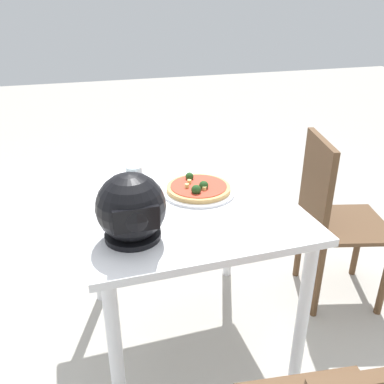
% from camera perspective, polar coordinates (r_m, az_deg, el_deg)
% --- Properties ---
extents(ground_plane, '(14.00, 14.00, 0.00)m').
position_cam_1_polar(ground_plane, '(2.14, -0.81, -19.03)').
color(ground_plane, '#B2ADA3').
extents(dining_table, '(0.86, 0.90, 0.73)m').
position_cam_1_polar(dining_table, '(1.75, -0.93, -4.08)').
color(dining_table, white).
rests_on(dining_table, ground).
extents(pizza_plate, '(0.31, 0.31, 0.01)m').
position_cam_1_polar(pizza_plate, '(1.77, 0.92, 0.12)').
color(pizza_plate, white).
rests_on(pizza_plate, dining_table).
extents(pizza, '(0.28, 0.28, 0.05)m').
position_cam_1_polar(pizza, '(1.76, 0.89, 0.65)').
color(pizza, tan).
rests_on(pizza, pizza_plate).
extents(motorcycle_helmet, '(0.24, 0.24, 0.24)m').
position_cam_1_polar(motorcycle_helmet, '(1.41, -8.45, -2.28)').
color(motorcycle_helmet, black).
rests_on(motorcycle_helmet, dining_table).
extents(drinking_glass, '(0.07, 0.07, 0.13)m').
position_cam_1_polar(drinking_glass, '(1.74, -7.97, 1.52)').
color(drinking_glass, silver).
rests_on(drinking_glass, dining_table).
extents(chair_side, '(0.49, 0.49, 0.90)m').
position_cam_1_polar(chair_side, '(2.20, 18.71, -2.77)').
color(chair_side, brown).
rests_on(chair_side, ground).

